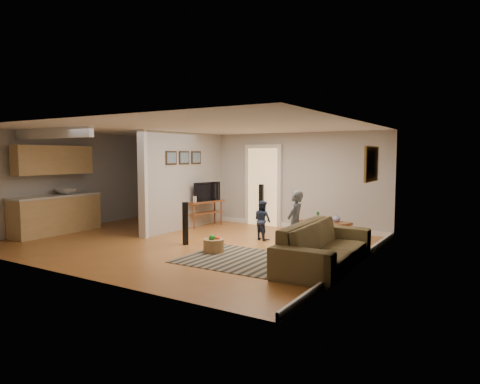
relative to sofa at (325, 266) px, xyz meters
name	(u,v)px	position (x,y,z in m)	size (l,w,h in m)	color
ground	(187,243)	(-3.30, 0.33, 0.00)	(7.50, 7.50, 0.00)	#965826
room_shell	(163,174)	(-4.37, 0.76, 1.46)	(7.54, 6.02, 2.52)	#AAA8A3
area_rug	(250,260)	(-1.31, -0.33, 0.01)	(2.48, 1.81, 0.01)	black
sofa	(325,266)	(0.00, 0.00, 0.00)	(2.57, 1.01, 0.75)	#494024
coffee_table	(327,225)	(-0.83, 2.33, 0.32)	(1.20, 0.97, 0.62)	brown
tv_console	(205,203)	(-4.24, 2.27, 0.63)	(0.66, 1.16, 0.94)	brown
speaker_left	(185,223)	(-3.18, 0.13, 0.46)	(0.09, 0.09, 0.92)	black
speaker_right	(261,205)	(-2.92, 3.03, 0.57)	(0.11, 0.11, 1.14)	black
toy_basket	(214,245)	(-2.26, -0.13, 0.15)	(0.41, 0.41, 0.36)	#966841
child	(295,254)	(-0.81, 0.54, 0.00)	(0.45, 0.30, 1.24)	slate
toddler	(262,240)	(-2.04, 1.48, 0.00)	(0.44, 0.34, 0.90)	#1F2A41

